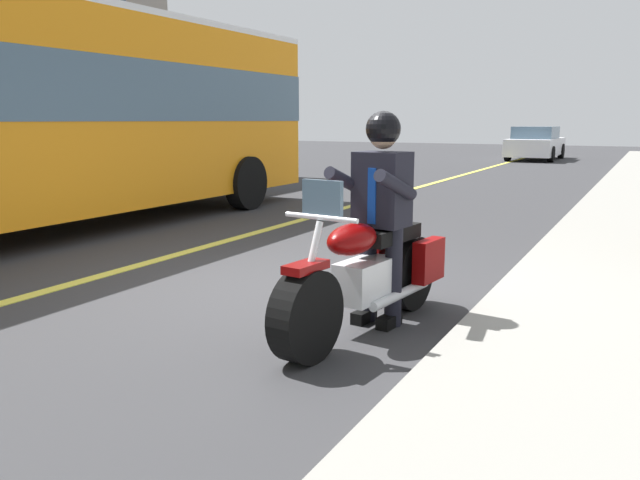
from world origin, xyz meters
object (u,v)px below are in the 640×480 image
object	(u,v)px
rider_main	(381,200)
car_silver	(536,143)
motorcycle_main	(368,275)
bus_near	(34,105)

from	to	relation	value
rider_main	car_silver	size ratio (longest dim) A/B	0.38
motorcycle_main	bus_near	xyz separation A→B (m)	(-1.80, -6.05, 1.42)
bus_near	car_silver	distance (m)	22.28
car_silver	rider_main	bearing A→B (deg)	6.44
bus_near	car_silver	xyz separation A→B (m)	(-21.98, 3.41, -1.18)
motorcycle_main	bus_near	size ratio (longest dim) A/B	0.20
motorcycle_main	rider_main	world-z (taller)	rider_main
motorcycle_main	bus_near	distance (m)	6.47
rider_main	car_silver	distance (m)	23.74
car_silver	bus_near	bearing A→B (deg)	-8.82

